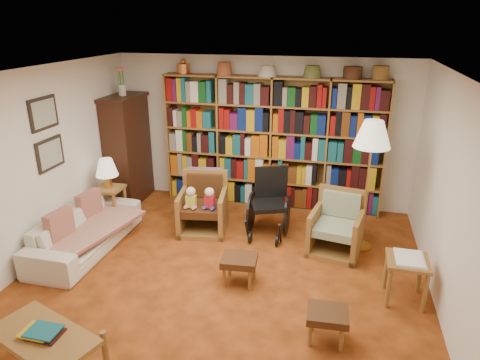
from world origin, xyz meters
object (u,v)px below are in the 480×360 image
(sofa, at_px, (86,231))
(footstool_a, at_px, (239,262))
(floor_lamp, at_px, (372,140))
(armchair_sage, at_px, (336,228))
(armchair_leather, at_px, (205,206))
(wheelchair, at_px, (269,204))
(coffee_table, at_px, (43,340))
(side_table_papers, at_px, (407,267))
(side_table_lamp, at_px, (110,196))
(footstool_b, at_px, (327,317))

(sofa, xyz_separation_m, footstool_a, (2.28, -0.31, 0.01))
(floor_lamp, bearing_deg, armchair_sage, -161.43)
(armchair_leather, bearing_deg, footstool_a, -56.74)
(wheelchair, height_order, coffee_table, wheelchair)
(side_table_papers, bearing_deg, side_table_lamp, 166.04)
(side_table_papers, xyz_separation_m, footstool_b, (-0.83, -0.88, -0.16))
(armchair_leather, bearing_deg, footstool_b, -46.89)
(side_table_lamp, distance_m, footstool_b, 3.98)
(floor_lamp, height_order, coffee_table, floor_lamp)
(side_table_lamp, height_order, wheelchair, wheelchair)
(side_table_lamp, distance_m, armchair_sage, 3.50)
(armchair_sage, height_order, footstool_a, armchair_sage)
(sofa, height_order, coffee_table, sofa)
(wheelchair, relative_size, floor_lamp, 0.55)
(wheelchair, bearing_deg, coffee_table, -114.32)
(floor_lamp, bearing_deg, side_table_papers, -68.75)
(wheelchair, height_order, footstool_a, wheelchair)
(side_table_lamp, distance_m, wheelchair, 2.51)
(armchair_sage, xyz_separation_m, side_table_papers, (0.80, -1.03, 0.12))
(armchair_sage, relative_size, floor_lamp, 0.46)
(armchair_sage, height_order, footstool_b, armchair_sage)
(sofa, bearing_deg, floor_lamp, -75.54)
(footstool_a, bearing_deg, footstool_b, -35.14)
(armchair_sage, xyz_separation_m, footstool_a, (-1.11, -1.14, -0.03))
(footstool_b, bearing_deg, footstool_a, 144.86)
(side_table_lamp, bearing_deg, footstool_b, -29.27)
(sofa, distance_m, coffee_table, 2.33)
(wheelchair, xyz_separation_m, coffee_table, (-1.46, -3.23, -0.07))
(sofa, relative_size, floor_lamp, 1.04)
(side_table_papers, xyz_separation_m, footstool_a, (-1.92, -0.11, -0.15))
(wheelchair, distance_m, footstool_b, 2.39)
(side_table_papers, bearing_deg, footstool_b, -133.35)
(side_table_lamp, height_order, footstool_a, side_table_lamp)
(footstool_a, relative_size, coffee_table, 0.40)
(sofa, xyz_separation_m, coffee_table, (0.94, -2.13, 0.11))
(sofa, xyz_separation_m, armchair_sage, (3.40, 0.83, 0.04))
(footstool_a, xyz_separation_m, footstool_b, (1.09, -0.77, -0.01))
(wheelchair, bearing_deg, side_table_lamp, -174.74)
(side_table_lamp, relative_size, footstool_b, 1.37)
(floor_lamp, distance_m, footstool_b, 2.44)
(floor_lamp, bearing_deg, sofa, -165.83)
(side_table_lamp, xyz_separation_m, side_table_papers, (4.30, -1.07, 0.01))
(coffee_table, bearing_deg, wheelchair, 65.68)
(wheelchair, distance_m, floor_lamp, 1.77)
(coffee_table, bearing_deg, armchair_leather, 81.36)
(armchair_leather, height_order, wheelchair, wheelchair)
(footstool_b, bearing_deg, side_table_papers, 46.65)
(floor_lamp, xyz_separation_m, side_table_papers, (0.45, -1.15, -1.14))
(wheelchair, bearing_deg, armchair_sage, -15.07)
(sofa, relative_size, armchair_sage, 2.27)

